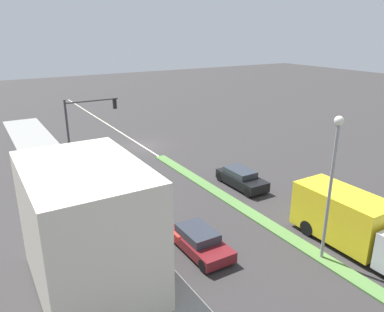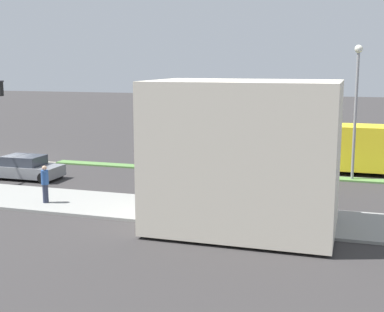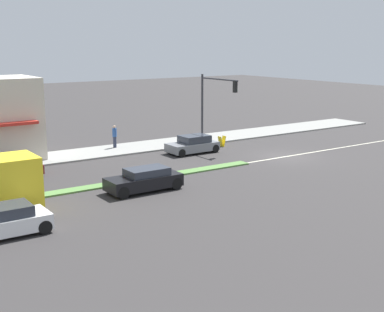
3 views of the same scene
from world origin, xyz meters
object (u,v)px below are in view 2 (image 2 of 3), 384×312
object	(u,v)px
delivery_truck	(356,149)
sedan_maroon	(269,185)
van_white	(342,154)
street_lamp	(356,95)
suv_grey	(27,168)
suv_black	(202,155)
pedestrian	(45,183)

from	to	relation	value
delivery_truck	sedan_maroon	bearing A→B (deg)	-29.13
sedan_maroon	van_white	bearing A→B (deg)	162.49
street_lamp	sedan_maroon	distance (m)	7.58
sedan_maroon	suv_grey	size ratio (longest dim) A/B	1.07
suv_black	suv_grey	bearing A→B (deg)	-48.93
sedan_maroon	street_lamp	bearing A→B (deg)	142.36
delivery_truck	suv_black	xyz separation A→B (m)	(0.00, -9.59, -0.83)
van_white	suv_black	distance (m)	9.17
pedestrian	delivery_truck	bearing A→B (deg)	131.11
street_lamp	suv_grey	bearing A→B (deg)	-74.22
delivery_truck	suv_grey	distance (m)	19.27
street_lamp	suv_grey	size ratio (longest dim) A/B	1.91
street_lamp	delivery_truck	distance (m)	3.98
suv_black	pedestrian	bearing A→B (deg)	-18.79
pedestrian	sedan_maroon	xyz separation A→B (m)	(-4.70, 9.63, -0.46)
van_white	suv_grey	world-z (taller)	van_white
street_lamp	suv_grey	world-z (taller)	street_lamp
street_lamp	delivery_truck	world-z (taller)	street_lamp
suv_grey	suv_black	world-z (taller)	suv_grey
pedestrian	suv_black	distance (m)	12.58
sedan_maroon	suv_black	xyz separation A→B (m)	(-7.20, -5.58, 0.06)
delivery_truck	suv_black	distance (m)	9.62
street_lamp	pedestrian	size ratio (longest dim) A/B	4.22
delivery_truck	suv_black	size ratio (longest dim) A/B	1.75
pedestrian	van_white	bearing A→B (deg)	139.00
sedan_maroon	suv_black	distance (m)	9.11
pedestrian	van_white	distance (m)	19.49
van_white	pedestrian	bearing A→B (deg)	-41.00
van_white	suv_grey	xyz separation A→B (m)	(10.00, -16.99, -0.01)
suv_grey	pedestrian	bearing A→B (deg)	41.83
sedan_maroon	van_white	size ratio (longest dim) A/B	0.96
pedestrian	sedan_maroon	distance (m)	10.72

